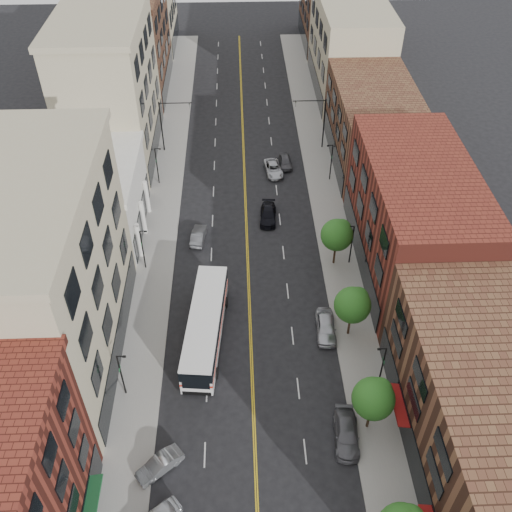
{
  "coord_description": "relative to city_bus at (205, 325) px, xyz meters",
  "views": [
    {
      "loc": [
        -0.78,
        -21.31,
        41.89
      ],
      "look_at": [
        0.73,
        19.95,
        5.0
      ],
      "focal_mm": 40.0,
      "sensor_mm": 36.0,
      "label": 1
    }
  ],
  "objects": [
    {
      "name": "sidewalk_left",
      "position": [
        -5.81,
        21.06,
        -1.88
      ],
      "size": [
        4.0,
        110.0,
        0.15
      ],
      "primitive_type": "cube",
      "color": "gray",
      "rests_on": "ground"
    },
    {
      "name": "bldg_r_far_b",
      "position": [
        21.19,
        52.06,
        5.05
      ],
      "size": [
        10.0,
        22.0,
        14.0
      ],
      "primitive_type": "cube",
      "color": "tan",
      "rests_on": "ground"
    },
    {
      "name": "bldg_l_far_a",
      "position": [
        -12.81,
        34.06,
        7.05
      ],
      "size": [
        10.0,
        20.0,
        18.0
      ],
      "primitive_type": "cube",
      "color": "tan",
      "rests_on": "ground"
    },
    {
      "name": "lamp_r_2",
      "position": [
        15.14,
        10.06,
        1.02
      ],
      "size": [
        0.81,
        0.55,
        5.05
      ],
      "color": "black",
      "rests_on": "sidewalk_right"
    },
    {
      "name": "sidewalk_right",
      "position": [
        14.19,
        21.06,
        -1.88
      ],
      "size": [
        4.0,
        110.0,
        0.15
      ],
      "primitive_type": "cube",
      "color": "gray",
      "rests_on": "ground"
    },
    {
      "name": "lamp_r_1",
      "position": [
        15.14,
        -5.94,
        1.02
      ],
      "size": [
        0.81,
        0.55,
        5.05
      ],
      "color": "black",
      "rests_on": "sidewalk_right"
    },
    {
      "name": "signal_mast_left",
      "position": [
        -6.08,
        34.06,
        2.69
      ],
      "size": [
        4.49,
        0.18,
        7.2
      ],
      "color": "black",
      "rests_on": "sidewalk_left"
    },
    {
      "name": "car_angle_b",
      "position": [
        -3.21,
        -13.01,
        -1.32
      ],
      "size": [
        3.85,
        3.47,
        1.27
      ],
      "primitive_type": "imported",
      "rotation": [
        0.0,
        0.0,
        -0.89
      ],
      "color": "#A1A5A9",
      "rests_on": "ground"
    },
    {
      "name": "lamp_r_3",
      "position": [
        15.14,
        26.06,
        1.02
      ],
      "size": [
        0.81,
        0.55,
        5.05
      ],
      "color": "black",
      "rests_on": "sidewalk_right"
    },
    {
      "name": "bldg_l_white",
      "position": [
        -12.81,
        17.06,
        2.05
      ],
      "size": [
        10.0,
        14.0,
        8.0
      ],
      "primitive_type": "cube",
      "color": "silver",
      "rests_on": "ground"
    },
    {
      "name": "car_parked_far",
      "position": [
        11.36,
        0.37,
        -1.18
      ],
      "size": [
        2.03,
        4.64,
        1.55
      ],
      "primitive_type": "imported",
      "rotation": [
        0.0,
        0.0,
        -0.04
      ],
      "color": "#B7B9C0",
      "rests_on": "ground"
    },
    {
      "name": "lamp_l_1",
      "position": [
        -6.76,
        -5.94,
        1.02
      ],
      "size": [
        0.81,
        0.55,
        5.05
      ],
      "color": "black",
      "rests_on": "sidewalk_left"
    },
    {
      "name": "ground",
      "position": [
        4.19,
        -13.94,
        -1.95
      ],
      "size": [
        220.0,
        220.0,
        0.0
      ],
      "primitive_type": "plane",
      "color": "black",
      "rests_on": "ground"
    },
    {
      "name": "bldg_l_far_b",
      "position": [
        -12.81,
        54.06,
        5.55
      ],
      "size": [
        10.0,
        20.0,
        15.0
      ],
      "primitive_type": "cube",
      "color": "brown",
      "rests_on": "ground"
    },
    {
      "name": "bldg_l_tanoffice",
      "position": [
        -12.81,
        -0.94,
        7.05
      ],
      "size": [
        10.0,
        22.0,
        18.0
      ],
      "primitive_type": "cube",
      "color": "tan",
      "rests_on": "ground"
    },
    {
      "name": "signal_mast_right",
      "position": [
        14.45,
        34.06,
        2.69
      ],
      "size": [
        4.49,
        0.18,
        7.2
      ],
      "color": "black",
      "rests_on": "sidewalk_right"
    },
    {
      "name": "tree_r_1",
      "position": [
        13.58,
        -9.87,
        2.18
      ],
      "size": [
        3.4,
        3.4,
        5.59
      ],
      "color": "black",
      "rests_on": "sidewalk_right"
    },
    {
      "name": "car_lane_a",
      "position": [
        6.8,
        18.15,
        -1.28
      ],
      "size": [
        2.21,
        4.73,
        1.33
      ],
      "primitive_type": "imported",
      "rotation": [
        0.0,
        0.0,
        -0.07
      ],
      "color": "black",
      "rests_on": "ground"
    },
    {
      "name": "bldg_r_far_a",
      "position": [
        21.19,
        31.06,
        3.05
      ],
      "size": [
        10.0,
        20.0,
        10.0
      ],
      "primitive_type": "cube",
      "color": "brown",
      "rests_on": "ground"
    },
    {
      "name": "bldg_r_far_c",
      "position": [
        21.19,
        72.06,
        3.55
      ],
      "size": [
        10.0,
        18.0,
        11.0
      ],
      "primitive_type": "cube",
      "color": "brown",
      "rests_on": "ground"
    },
    {
      "name": "car_lane_b",
      "position": [
        8.01,
        28.0,
        -1.31
      ],
      "size": [
        2.74,
        4.89,
        1.29
      ],
      "primitive_type": "imported",
      "rotation": [
        0.0,
        0.0,
        0.13
      ],
      "color": "#B6B8BF",
      "rests_on": "ground"
    },
    {
      "name": "lamp_l_3",
      "position": [
        -6.76,
        26.06,
        1.02
      ],
      "size": [
        0.81,
        0.55,
        5.05
      ],
      "color": "black",
      "rests_on": "sidewalk_left"
    },
    {
      "name": "car_lane_behind",
      "position": [
        -1.31,
        14.61,
        -1.29
      ],
      "size": [
        1.87,
        4.14,
        1.32
      ],
      "primitive_type": "imported",
      "rotation": [
        0.0,
        0.0,
        3.02
      ],
      "color": "#444549",
      "rests_on": "ground"
    },
    {
      "name": "car_lane_c",
      "position": [
        9.69,
        29.66,
        -1.29
      ],
      "size": [
        1.75,
        3.95,
        1.32
      ],
      "primitive_type": "imported",
      "rotation": [
        0.0,
        0.0,
        0.05
      ],
      "color": "#454449",
      "rests_on": "ground"
    },
    {
      "name": "car_parked_mid",
      "position": [
        11.59,
        -10.93,
        -1.26
      ],
      "size": [
        2.32,
        4.9,
        1.38
      ],
      "primitive_type": "imported",
      "rotation": [
        0.0,
        0.0,
        -0.08
      ],
      "color": "#58575D",
      "rests_on": "ground"
    },
    {
      "name": "bldg_r_mid",
      "position": [
        21.19,
        10.06,
        4.05
      ],
      "size": [
        10.0,
        22.0,
        12.0
      ],
      "primitive_type": "cube",
      "color": "maroon",
      "rests_on": "ground"
    },
    {
      "name": "tree_r_2",
      "position": [
        13.58,
        0.13,
        2.18
      ],
      "size": [
        3.4,
        3.4,
        5.59
      ],
      "color": "black",
      "rests_on": "sidewalk_right"
    },
    {
      "name": "city_bus",
      "position": [
        0.0,
        0.0,
        0.0
      ],
      "size": [
        4.11,
        13.26,
        3.36
      ],
      "rotation": [
        0.0,
        0.0,
        -0.1
      ],
      "color": "silver",
      "rests_on": "ground"
    },
    {
      "name": "tree_r_3",
      "position": [
        13.58,
        10.13,
        2.18
      ],
      "size": [
        3.4,
        3.4,
        5.59
      ],
      "color": "black",
      "rests_on": "sidewalk_right"
    },
    {
      "name": "bldg_r_near",
      "position": [
        21.19,
        -13.94,
        3.05
      ],
      "size": [
        10.0,
        26.0,
        10.0
      ],
      "primitive_type": "cube",
      "color": "brown",
      "rests_on": "ground"
    },
    {
      "name": "lamp_l_2",
      "position": [
        -6.76,
        10.06,
        1.02
      ],
      "size": [
        0.81,
        0.55,
        5.05
      ],
      "color": "black",
      "rests_on": "sidewalk_left"
    }
  ]
}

